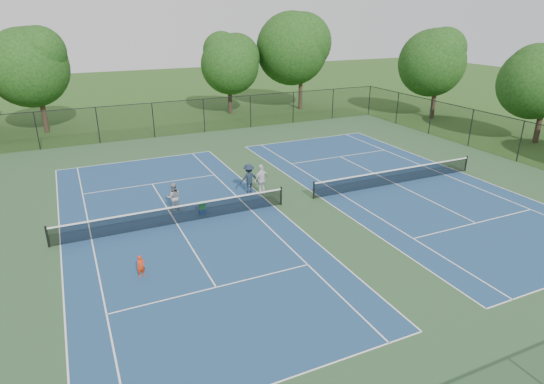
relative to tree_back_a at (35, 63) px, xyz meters
name	(u,v)px	position (x,y,z in m)	size (l,w,h in m)	color
ground	(298,202)	(13.00, -24.00, -6.04)	(140.00, 140.00, 0.00)	#234716
court_pad	(298,202)	(13.00, -24.00, -6.03)	(36.00, 36.00, 0.01)	#2E532F
tennis_court_left	(177,222)	(6.00, -24.00, -5.94)	(12.00, 23.83, 1.07)	navy
tennis_court_right	(395,182)	(20.00, -24.00, -5.94)	(12.00, 23.83, 1.07)	navy
perimeter_fence	(298,175)	(13.00, -24.00, -4.44)	(36.08, 36.08, 3.02)	black
tree_back_a	(35,63)	(0.00, 0.00, 0.00)	(6.80, 6.80, 9.15)	#2D2116
tree_back_c	(229,61)	(18.00, 1.00, -0.56)	(6.00, 6.00, 8.40)	#2D2116
tree_back_d	(302,45)	(26.00, 0.00, 0.79)	(7.80, 7.80, 10.37)	#2D2116
tree_side_e	(439,60)	(36.00, -10.00, -0.23)	(6.60, 6.60, 8.87)	#2D2116
child_player	(141,266)	(3.50, -28.34, -5.56)	(0.35, 0.23, 0.95)	red
instructor	(174,197)	(6.31, -22.29, -5.24)	(0.78, 0.61, 1.60)	gray
bystander_a	(261,180)	(11.56, -22.15, -5.09)	(1.11, 0.46, 1.89)	silver
bystander_b	(249,178)	(11.04, -21.47, -5.15)	(1.15, 0.66, 1.78)	#192437
ball_crate	(202,211)	(7.57, -23.35, -5.89)	(0.35, 0.32, 0.30)	#154695
ball_hopper	(202,205)	(7.57, -23.35, -5.55)	(0.33, 0.28, 0.38)	green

